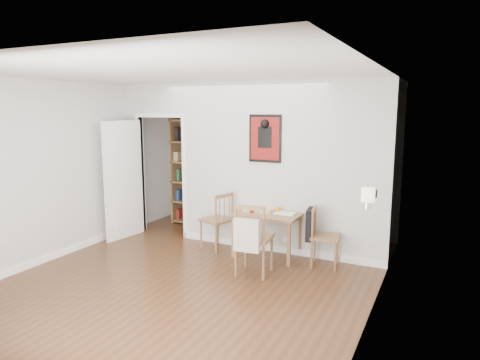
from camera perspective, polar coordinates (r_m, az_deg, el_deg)
The scene contains 15 objects.
ground at distance 5.87m, azimuth -5.67°, elevation -12.52°, with size 5.20×5.20×0.00m, color #4E2D19.
room_shell at distance 6.64m, azimuth 0.97°, elevation 1.73°, with size 5.20×5.20×5.20m.
dining_table at distance 6.38m, azimuth 3.67°, elevation -5.13°, with size 0.98×0.62×0.67m.
chair_left at distance 6.77m, azimuth -3.13°, elevation -5.41°, with size 0.58×0.58×0.91m.
chair_right at distance 6.14m, azimuth 11.11°, elevation -7.35°, with size 0.53×0.48×0.84m.
chair_front at distance 5.72m, azimuth 1.84°, elevation -7.74°, with size 0.54×0.60×0.98m.
bookshelf at distance 8.17m, azimuth -6.24°, elevation 1.01°, with size 0.85×0.34×2.02m.
fireplace at distance 5.17m, azimuth 16.88°, elevation -8.73°, with size 0.45×1.25×1.16m.
red_glass at distance 6.37m, azimuth 1.59°, elevation -3.99°, with size 0.07×0.07×0.08m, color maroon.
orange_fruit at distance 6.44m, azimuth 5.05°, elevation -3.90°, with size 0.08×0.08×0.08m, color orange.
placemat at distance 6.50m, azimuth 2.24°, elevation -4.09°, with size 0.43×0.32×0.00m, color beige.
notebook at distance 6.34m, azimuth 6.02°, elevation -4.45°, with size 0.29×0.22×0.01m, color white.
mantel_lamp at distance 4.63m, azimuth 16.69°, elevation -2.07°, with size 0.14×0.14×0.22m.
ceramic_jar_a at distance 5.06m, azimuth 16.70°, elevation -2.09°, with size 0.09×0.09×0.11m, color black.
ceramic_jar_b at distance 5.28m, azimuth 17.43°, elevation -1.73°, with size 0.08×0.08×0.10m, color black.
Camera 1 is at (2.88, -4.62, 2.20)m, focal length 32.00 mm.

